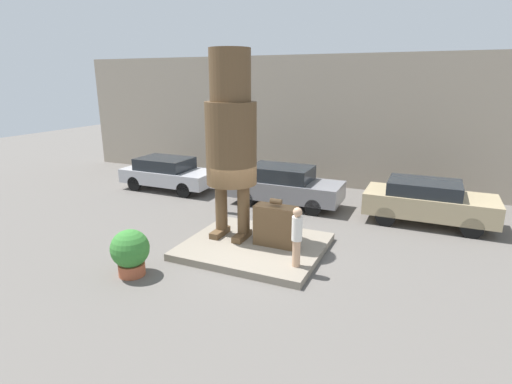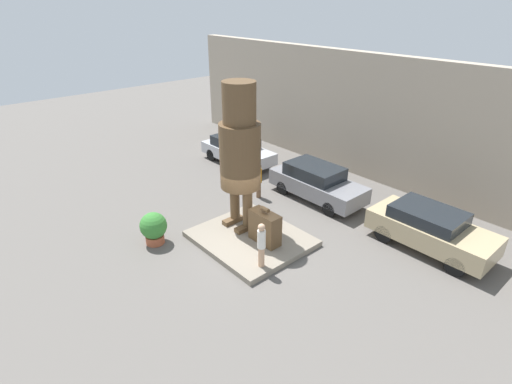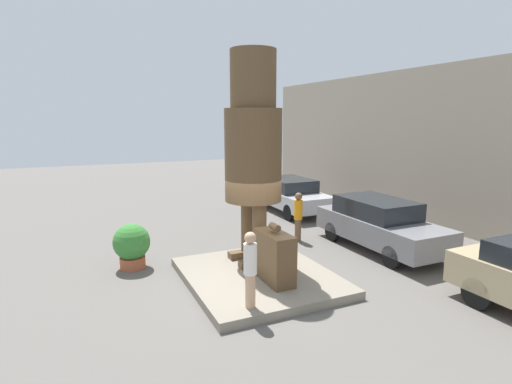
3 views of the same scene
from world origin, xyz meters
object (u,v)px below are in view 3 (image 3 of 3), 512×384
(tourist, at_px, (250,267))
(worker_hivis, at_px, (298,215))
(statue_figure, at_px, (253,142))
(parked_car_grey, at_px, (379,223))
(planter_pot, at_px, (132,245))
(giant_suitcase, at_px, (274,257))
(parked_car_silver, at_px, (290,194))

(tourist, distance_m, worker_hivis, 5.56)
(statue_figure, relative_size, parked_car_grey, 1.25)
(tourist, height_order, parked_car_grey, tourist)
(tourist, bearing_deg, parked_car_grey, 113.20)
(statue_figure, distance_m, parked_car_grey, 5.06)
(statue_figure, relative_size, worker_hivis, 3.37)
(statue_figure, distance_m, planter_pot, 4.39)
(giant_suitcase, distance_m, planter_pot, 4.14)
(parked_car_grey, relative_size, planter_pot, 3.59)
(parked_car_grey, distance_m, worker_hivis, 2.63)
(statue_figure, xyz_separation_m, parked_car_silver, (-5.60, 4.34, -2.70))
(giant_suitcase, height_order, worker_hivis, worker_hivis)
(parked_car_silver, bearing_deg, worker_hivis, -26.02)
(statue_figure, xyz_separation_m, parked_car_grey, (0.15, 4.30, -2.66))
(planter_pot, relative_size, worker_hivis, 0.75)
(parked_car_grey, height_order, worker_hivis, worker_hivis)
(parked_car_silver, distance_m, planter_pot, 8.48)
(statue_figure, height_order, worker_hivis, statue_figure)
(tourist, bearing_deg, planter_pot, -154.77)
(parked_car_grey, xyz_separation_m, worker_hivis, (-1.84, -1.87, 0.07))
(worker_hivis, bearing_deg, planter_pot, -87.10)
(statue_figure, relative_size, planter_pot, 4.47)
(tourist, distance_m, parked_car_silver, 9.82)
(planter_pot, bearing_deg, giant_suitcase, 45.20)
(statue_figure, height_order, parked_car_grey, statue_figure)
(statue_figure, relative_size, giant_suitcase, 3.90)
(giant_suitcase, relative_size, tourist, 0.88)
(parked_car_silver, relative_size, planter_pot, 3.47)
(planter_pot, bearing_deg, tourist, 25.23)
(parked_car_silver, height_order, worker_hivis, worker_hivis)
(parked_car_silver, xyz_separation_m, worker_hivis, (3.90, -1.90, 0.12))
(statue_figure, height_order, tourist, statue_figure)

